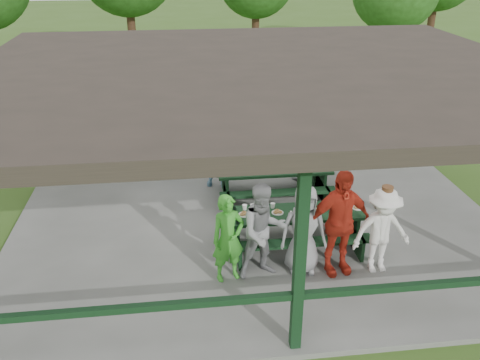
{
  "coord_description": "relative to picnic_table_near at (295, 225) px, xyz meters",
  "views": [
    {
      "loc": [
        -1.48,
        -9.31,
        5.45
      ],
      "look_at": [
        -0.37,
        -0.3,
        1.14
      ],
      "focal_mm": 38.0,
      "sensor_mm": 36.0,
      "label": 1
    }
  ],
  "objects": [
    {
      "name": "spectator_grey",
      "position": [
        0.8,
        2.96,
        0.26
      ],
      "size": [
        0.73,
        0.57,
        1.47
      ],
      "primitive_type": "imported",
      "rotation": [
        0.0,
        0.0,
        3.12
      ],
      "color": "gray",
      "rests_on": "concrete_slab"
    },
    {
      "name": "pavilion_structure",
      "position": [
        -0.56,
        1.2,
        2.59
      ],
      "size": [
        10.6,
        8.6,
        3.24
      ],
      "color": "black",
      "rests_on": "concrete_slab"
    },
    {
      "name": "ground",
      "position": [
        -0.56,
        1.2,
        -0.57
      ],
      "size": [
        90.0,
        90.0,
        0.0
      ],
      "primitive_type": "plane",
      "color": "#38591B",
      "rests_on": "ground"
    },
    {
      "name": "table_setting",
      "position": [
        -0.1,
        0.04,
        0.31
      ],
      "size": [
        2.39,
        0.45,
        0.1
      ],
      "color": "white",
      "rests_on": "picnic_table_near"
    },
    {
      "name": "spectator_lblue",
      "position": [
        -1.25,
        2.85,
        0.25
      ],
      "size": [
        1.41,
        0.79,
        1.45
      ],
      "primitive_type": "imported",
      "rotation": [
        0.0,
        0.0,
        2.85
      ],
      "color": "#7FACC4",
      "rests_on": "concrete_slab"
    },
    {
      "name": "farm_trailer",
      "position": [
        -1.44,
        8.96,
        0.02
      ],
      "size": [
        3.4,
        2.29,
        1.21
      ],
      "rotation": [
        0.0,
        0.0,
        -0.41
      ],
      "color": "navy",
      "rests_on": "ground"
    },
    {
      "name": "contestant_red",
      "position": [
        0.55,
        -0.86,
        0.5
      ],
      "size": [
        1.2,
        0.64,
        1.96
      ],
      "primitive_type": "imported",
      "rotation": [
        0.0,
        0.0,
        0.15
      ],
      "color": "#B62918",
      "rests_on": "concrete_slab"
    },
    {
      "name": "picnic_table_far",
      "position": [
        -0.03,
        2.0,
        -0.0
      ],
      "size": [
        2.53,
        1.39,
        0.75
      ],
      "color": "black",
      "rests_on": "concrete_slab"
    },
    {
      "name": "spectator_blue",
      "position": [
        -2.34,
        3.51,
        0.39
      ],
      "size": [
        0.71,
        0.56,
        1.72
      ],
      "primitive_type": "imported",
      "rotation": [
        0.0,
        0.0,
        2.89
      ],
      "color": "#426AAB",
      "rests_on": "concrete_slab"
    },
    {
      "name": "contestant_green",
      "position": [
        -1.35,
        -0.85,
        0.32
      ],
      "size": [
        0.66,
        0.53,
        1.59
      ],
      "primitive_type": "imported",
      "rotation": [
        0.0,
        0.0,
        0.28
      ],
      "color": "green",
      "rests_on": "concrete_slab"
    },
    {
      "name": "contestant_grey_left",
      "position": [
        -0.75,
        -0.82,
        0.4
      ],
      "size": [
        0.96,
        0.82,
        1.74
      ],
      "primitive_type": "imported",
      "rotation": [
        0.0,
        0.0,
        0.2
      ],
      "color": "gray",
      "rests_on": "concrete_slab"
    },
    {
      "name": "picnic_table_near",
      "position": [
        0.0,
        0.0,
        0.0
      ],
      "size": [
        2.6,
        1.39,
        0.75
      ],
      "color": "black",
      "rests_on": "concrete_slab"
    },
    {
      "name": "contestant_white_fedora",
      "position": [
        1.3,
        -0.95,
        0.33
      ],
      "size": [
        1.07,
        0.65,
        1.66
      ],
      "rotation": [
        0.0,
        0.0,
        0.05
      ],
      "color": "white",
      "rests_on": "concrete_slab"
    },
    {
      "name": "contestant_grey_mid",
      "position": [
        -0.03,
        -0.77,
        0.35
      ],
      "size": [
        0.85,
        0.59,
        1.65
      ],
      "primitive_type": "imported",
      "rotation": [
        0.0,
        0.0,
        -0.08
      ],
      "color": "gray",
      "rests_on": "concrete_slab"
    },
    {
      "name": "pickup_truck",
      "position": [
        -0.06,
        8.53,
        0.21
      ],
      "size": [
        6.01,
        3.58,
        1.56
      ],
      "primitive_type": "imported",
      "rotation": [
        0.0,
        0.0,
        1.39
      ],
      "color": "silver",
      "rests_on": "ground"
    },
    {
      "name": "concrete_slab",
      "position": [
        -0.56,
        1.2,
        -0.52
      ],
      "size": [
        10.0,
        8.0,
        0.1
      ],
      "primitive_type": "cube",
      "color": "#63635F",
      "rests_on": "ground"
    }
  ]
}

